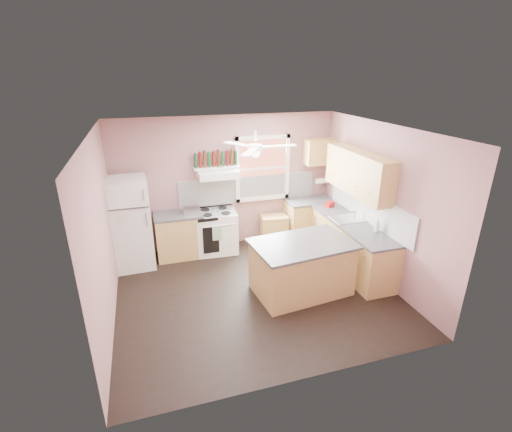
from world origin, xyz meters
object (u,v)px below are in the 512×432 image
object	(u,v)px
cart	(274,230)
island	(301,268)
toaster	(191,209)
stove	(216,232)
refrigerator	(130,224)

from	to	relation	value
cart	island	size ratio (longest dim) A/B	0.37
toaster	island	distance (m)	2.48
stove	cart	xyz separation A→B (m)	(1.27, 0.06, -0.15)
toaster	cart	size ratio (longest dim) A/B	0.51
refrigerator	island	xyz separation A→B (m)	(2.68, -1.75, -0.43)
refrigerator	island	distance (m)	3.23
toaster	stove	distance (m)	0.75
island	toaster	bearing A→B (deg)	123.58
toaster	cart	xyz separation A→B (m)	(1.76, 0.09, -0.71)
toaster	island	size ratio (longest dim) A/B	0.19
refrigerator	cart	bearing A→B (deg)	1.49
island	cart	bearing A→B (deg)	77.52
refrigerator	island	bearing A→B (deg)	-35.62
toaster	cart	distance (m)	1.90
toaster	stove	size ratio (longest dim) A/B	0.33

